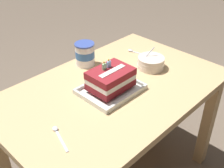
{
  "coord_description": "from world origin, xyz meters",
  "views": [
    {
      "loc": [
        -0.83,
        -0.8,
        1.46
      ],
      "look_at": [
        -0.02,
        -0.01,
        0.72
      ],
      "focal_mm": 45.29,
      "sensor_mm": 36.0,
      "label": 1
    }
  ],
  "objects_px": {
    "birthday_cake": "(111,79)",
    "serving_spoon_by_bowls": "(133,51)",
    "foil_tray": "(111,90)",
    "ice_cream_tub": "(85,54)",
    "bowl_stack": "(151,63)",
    "serving_spoon_near_tray": "(57,133)"
  },
  "relations": [
    {
      "from": "foil_tray",
      "to": "serving_spoon_near_tray",
      "type": "height_order",
      "value": "foil_tray"
    },
    {
      "from": "serving_spoon_by_bowls",
      "to": "bowl_stack",
      "type": "bearing_deg",
      "value": -112.01
    },
    {
      "from": "foil_tray",
      "to": "serving_spoon_by_bowls",
      "type": "bearing_deg",
      "value": 26.22
    },
    {
      "from": "birthday_cake",
      "to": "serving_spoon_near_tray",
      "type": "relative_size",
      "value": 1.34
    },
    {
      "from": "serving_spoon_near_tray",
      "to": "serving_spoon_by_bowls",
      "type": "height_order",
      "value": "same"
    },
    {
      "from": "birthday_cake",
      "to": "ice_cream_tub",
      "type": "bearing_deg",
      "value": 72.42
    },
    {
      "from": "bowl_stack",
      "to": "ice_cream_tub",
      "type": "distance_m",
      "value": 0.36
    },
    {
      "from": "foil_tray",
      "to": "serving_spoon_by_bowls",
      "type": "xyz_separation_m",
      "value": [
        0.39,
        0.19,
        -0.0
      ]
    },
    {
      "from": "birthday_cake",
      "to": "serving_spoon_by_bowls",
      "type": "height_order",
      "value": "birthday_cake"
    },
    {
      "from": "ice_cream_tub",
      "to": "serving_spoon_by_bowls",
      "type": "relative_size",
      "value": 0.9
    },
    {
      "from": "birthday_cake",
      "to": "bowl_stack",
      "type": "bearing_deg",
      "value": 0.6
    },
    {
      "from": "ice_cream_tub",
      "to": "birthday_cake",
      "type": "bearing_deg",
      "value": -107.58
    },
    {
      "from": "serving_spoon_near_tray",
      "to": "serving_spoon_by_bowls",
      "type": "xyz_separation_m",
      "value": [
        0.75,
        0.25,
        0.0
      ]
    },
    {
      "from": "foil_tray",
      "to": "bowl_stack",
      "type": "xyz_separation_m",
      "value": [
        0.32,
        0.0,
        0.02
      ]
    },
    {
      "from": "ice_cream_tub",
      "to": "serving_spoon_near_tray",
      "type": "distance_m",
      "value": 0.56
    },
    {
      "from": "ice_cream_tub",
      "to": "serving_spoon_by_bowls",
      "type": "distance_m",
      "value": 0.32
    },
    {
      "from": "ice_cream_tub",
      "to": "bowl_stack",
      "type": "bearing_deg",
      "value": -51.29
    },
    {
      "from": "ice_cream_tub",
      "to": "serving_spoon_by_bowls",
      "type": "height_order",
      "value": "ice_cream_tub"
    },
    {
      "from": "bowl_stack",
      "to": "serving_spoon_near_tray",
      "type": "relative_size",
      "value": 0.99
    },
    {
      "from": "bowl_stack",
      "to": "ice_cream_tub",
      "type": "relative_size",
      "value": 1.16
    },
    {
      "from": "foil_tray",
      "to": "ice_cream_tub",
      "type": "xyz_separation_m",
      "value": [
        0.09,
        0.28,
        0.06
      ]
    },
    {
      "from": "foil_tray",
      "to": "bowl_stack",
      "type": "relative_size",
      "value": 1.9
    }
  ]
}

